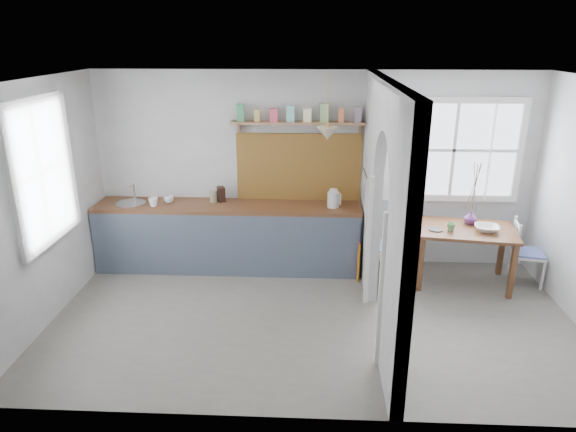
{
  "coord_description": "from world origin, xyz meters",
  "views": [
    {
      "loc": [
        -0.03,
        -5.06,
        3.01
      ],
      "look_at": [
        -0.3,
        0.5,
        1.04
      ],
      "focal_mm": 32.0,
      "sensor_mm": 36.0,
      "label": 1
    }
  ],
  "objects_px": {
    "chair_left": "(389,247)",
    "vase": "(470,218)",
    "kettle": "(333,198)",
    "dining_table": "(462,256)",
    "chair_right": "(528,252)"
  },
  "relations": [
    {
      "from": "chair_left",
      "to": "vase",
      "type": "bearing_deg",
      "value": 118.36
    },
    {
      "from": "kettle",
      "to": "vase",
      "type": "xyz_separation_m",
      "value": [
        1.73,
        -0.12,
        -0.19
      ]
    },
    {
      "from": "dining_table",
      "to": "kettle",
      "type": "distance_m",
      "value": 1.79
    },
    {
      "from": "kettle",
      "to": "vase",
      "type": "bearing_deg",
      "value": 18.56
    },
    {
      "from": "kettle",
      "to": "chair_left",
      "type": "bearing_deg",
      "value": 1.19
    },
    {
      "from": "dining_table",
      "to": "chair_right",
      "type": "relative_size",
      "value": 1.42
    },
    {
      "from": "dining_table",
      "to": "chair_left",
      "type": "relative_size",
      "value": 1.25
    },
    {
      "from": "chair_left",
      "to": "kettle",
      "type": "height_order",
      "value": "kettle"
    },
    {
      "from": "kettle",
      "to": "vase",
      "type": "height_order",
      "value": "kettle"
    },
    {
      "from": "chair_left",
      "to": "vase",
      "type": "xyz_separation_m",
      "value": [
        1.02,
        0.16,
        0.35
      ]
    },
    {
      "from": "chair_left",
      "to": "vase",
      "type": "distance_m",
      "value": 1.09
    },
    {
      "from": "dining_table",
      "to": "chair_right",
      "type": "xyz_separation_m",
      "value": [
        0.82,
        0.03,
        0.05
      ]
    },
    {
      "from": "dining_table",
      "to": "chair_left",
      "type": "xyz_separation_m",
      "value": [
        -0.93,
        0.0,
        0.1
      ]
    },
    {
      "from": "chair_left",
      "to": "chair_right",
      "type": "bearing_deg",
      "value": 110.55
    },
    {
      "from": "dining_table",
      "to": "chair_right",
      "type": "distance_m",
      "value": 0.82
    }
  ]
}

